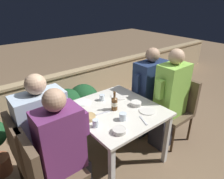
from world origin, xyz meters
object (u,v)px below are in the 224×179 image
(chair_right_far, at_px, (156,95))
(beer_bottle, at_px, (115,103))
(person_green_blouse, at_px, (169,100))
(person_purple_stripe, at_px, (65,150))
(chair_left_far, at_px, (29,149))
(chair_left_near, at_px, (44,169))
(person_navy_jumper, at_px, (148,93))
(person_blue_shirt, at_px, (47,133))
(chair_right_near, at_px, (177,104))

(chair_right_far, relative_size, beer_bottle, 3.99)
(person_green_blouse, relative_size, chair_right_far, 1.49)
(person_purple_stripe, relative_size, chair_left_far, 1.39)
(person_green_blouse, xyz_separation_m, beer_bottle, (-0.75, 0.20, 0.12))
(person_green_blouse, distance_m, chair_right_far, 0.43)
(chair_left_near, height_order, person_navy_jumper, person_navy_jumper)
(person_blue_shirt, bearing_deg, chair_right_far, -0.41)
(person_navy_jumper, bearing_deg, chair_left_far, 179.59)
(person_green_blouse, bearing_deg, chair_right_far, 60.96)
(person_blue_shirt, xyz_separation_m, person_navy_jumper, (1.49, -0.01, 0.00))
(chair_left_near, relative_size, person_green_blouse, 0.67)
(person_purple_stripe, distance_m, chair_left_far, 0.42)
(person_blue_shirt, relative_size, person_green_blouse, 0.96)
(person_green_blouse, bearing_deg, person_purple_stripe, 178.59)
(person_blue_shirt, xyz_separation_m, beer_bottle, (0.74, -0.17, 0.16))
(chair_left_far, distance_m, person_navy_jumper, 1.70)
(chair_right_far, bearing_deg, chair_left_near, -170.21)
(person_purple_stripe, height_order, person_navy_jumper, person_navy_jumper)
(chair_left_far, xyz_separation_m, beer_bottle, (0.95, -0.17, 0.26))
(person_blue_shirt, bearing_deg, chair_left_near, -118.10)
(chair_right_far, xyz_separation_m, person_navy_jumper, (-0.20, -0.00, 0.11))
(person_green_blouse, xyz_separation_m, person_navy_jumper, (-0.00, 0.36, -0.03))
(person_blue_shirt, relative_size, beer_bottle, 5.69)
(beer_bottle, bearing_deg, chair_right_near, -11.79)
(person_blue_shirt, height_order, chair_right_near, person_blue_shirt)
(person_purple_stripe, xyz_separation_m, chair_left_far, (-0.23, 0.34, -0.10))
(chair_left_near, height_order, person_purple_stripe, person_purple_stripe)
(person_blue_shirt, distance_m, person_green_blouse, 1.54)
(person_green_blouse, relative_size, person_navy_jumper, 1.04)
(chair_left_near, xyz_separation_m, chair_left_far, (-0.02, 0.34, 0.00))
(person_purple_stripe, relative_size, person_green_blouse, 0.94)
(person_purple_stripe, bearing_deg, chair_right_far, 10.96)
(person_green_blouse, bearing_deg, chair_left_near, 178.76)
(person_purple_stripe, bearing_deg, person_blue_shirt, 94.23)
(chair_left_far, xyz_separation_m, chair_right_near, (1.90, -0.37, 0.00))
(chair_left_far, distance_m, chair_right_near, 1.94)
(person_blue_shirt, bearing_deg, person_purple_stripe, -85.77)
(person_blue_shirt, height_order, person_green_blouse, person_green_blouse)
(person_blue_shirt, bearing_deg, chair_left_far, 180.00)
(person_purple_stripe, bearing_deg, person_navy_jumper, 12.44)
(chair_right_near, height_order, beer_bottle, beer_bottle)
(person_purple_stripe, relative_size, beer_bottle, 5.57)
(chair_left_near, relative_size, chair_left_far, 1.00)
(chair_left_near, distance_m, chair_left_far, 0.34)
(beer_bottle, bearing_deg, chair_left_near, -169.96)
(chair_left_near, height_order, chair_right_far, same)
(beer_bottle, bearing_deg, person_navy_jumper, 12.08)
(person_blue_shirt, distance_m, beer_bottle, 0.78)
(person_blue_shirt, height_order, chair_right_far, person_blue_shirt)
(chair_right_near, distance_m, chair_right_far, 0.36)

